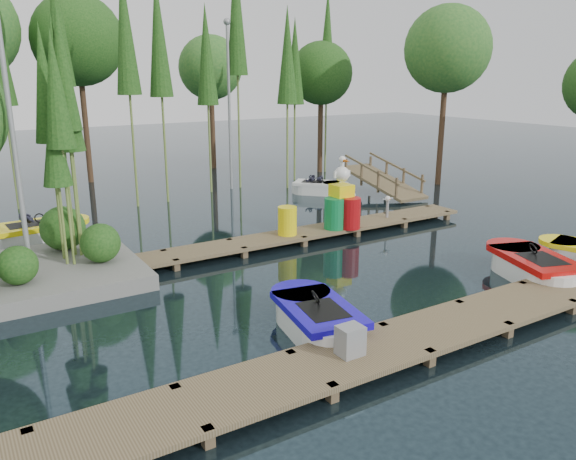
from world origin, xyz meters
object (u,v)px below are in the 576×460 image
utility_cabinet (350,341)px  boat_blue (317,319)px  boat_yellow_far (37,233)px  yellow_barrel (287,221)px  drum_cluster (343,206)px  boat_red (533,268)px

utility_cabinet → boat_blue: bearing=76.6°
boat_yellow_far → yellow_barrel: size_ratio=3.52×
boat_yellow_far → boat_blue: bearing=-53.2°
yellow_barrel → drum_cluster: size_ratio=0.38×
boat_red → yellow_barrel: size_ratio=3.78×
boat_yellow_far → drum_cluster: 9.51m
boat_blue → boat_yellow_far: (-3.80, 9.63, 0.04)m
boat_red → drum_cluster: bearing=126.0°
boat_red → drum_cluster: drum_cluster is taller
utility_cabinet → yellow_barrel: yellow_barrel is taller
utility_cabinet → drum_cluster: size_ratio=0.24×
boat_blue → drum_cluster: drum_cluster is taller
boat_blue → drum_cluster: size_ratio=1.32×
boat_red → utility_cabinet: boat_red is taller
utility_cabinet → drum_cluster: bearing=53.8°
yellow_barrel → boat_yellow_far: bearing=147.2°
boat_red → drum_cluster: 5.98m
boat_blue → utility_cabinet: boat_blue is taller
boat_yellow_far → yellow_barrel: (6.47, -4.17, 0.42)m
utility_cabinet → yellow_barrel: bearing=66.6°
utility_cabinet → boat_red: bearing=9.7°
yellow_barrel → drum_cluster: 2.00m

